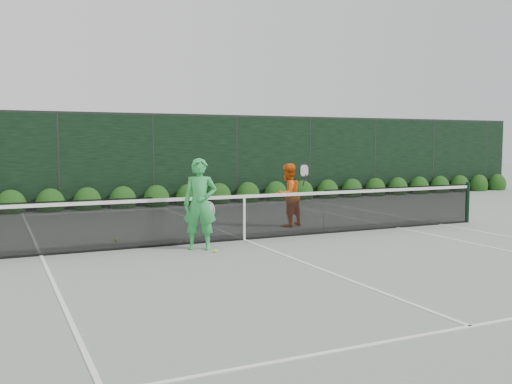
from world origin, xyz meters
name	(u,v)px	position (x,y,z in m)	size (l,w,h in m)	color
ground	(244,240)	(0.00, 0.00, 0.00)	(80.00, 80.00, 0.00)	gray
tennis_net	(243,216)	(-0.02, 0.00, 0.53)	(12.90, 0.10, 1.07)	black
player_woman	(200,204)	(-1.21, -0.61, 0.90)	(0.77, 0.66, 1.79)	green
player_man	(288,195)	(1.79, 1.35, 0.79)	(0.97, 0.83, 1.58)	orange
court_lines	(244,240)	(0.00, 0.00, 0.01)	(11.03, 23.83, 0.01)	white
windscreen_fence	(308,177)	(0.00, -2.71, 1.51)	(32.00, 21.07, 3.06)	black
hedge_row	(156,199)	(0.00, 7.15, 0.23)	(31.66, 0.65, 0.94)	#14370F
tennis_balls	(190,242)	(-1.22, 0.03, 0.03)	(2.70, 2.06, 0.07)	yellow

